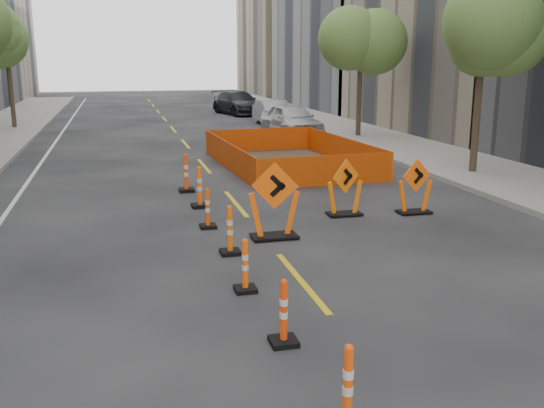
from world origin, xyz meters
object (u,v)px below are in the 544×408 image
object	(u,v)px
chevron_sign_center	(345,187)
parked_car_far	(238,103)
channelizer_7	(200,187)
chevron_sign_right	(415,186)
chevron_sign_left	(274,201)
parked_car_near	(291,120)
channelizer_3	(284,312)
channelizer_5	(230,230)
channelizer_4	(245,265)
parked_car_mid	(273,113)
channelizer_2	(348,386)
channelizer_8	(186,173)
channelizer_6	(208,208)

from	to	relation	value
chevron_sign_center	parked_car_far	size ratio (longest dim) A/B	0.26
channelizer_7	chevron_sign_right	size ratio (longest dim) A/B	0.79
chevron_sign_left	parked_car_near	world-z (taller)	chevron_sign_left
channelizer_3	channelizer_7	xyz separation A→B (m)	(-0.05, 8.06, 0.08)
channelizer_5	parked_car_far	xyz separation A→B (m)	(6.21, 30.50, 0.29)
channelizer_4	channelizer_7	xyz separation A→B (m)	(0.06, 6.04, 0.09)
parked_car_near	parked_car_mid	world-z (taller)	parked_car_near
channelizer_4	channelizer_2	bearing A→B (deg)	-86.52
parked_car_near	chevron_sign_center	bearing A→B (deg)	-107.36
channelizer_2	channelizer_8	xyz separation A→B (m)	(-0.31, 12.09, 0.08)
channelizer_7	channelizer_2	bearing A→B (deg)	-88.94
chevron_sign_right	channelizer_4	bearing A→B (deg)	-155.12
channelizer_4	parked_car_far	xyz separation A→B (m)	(6.32, 32.51, 0.33)
channelizer_4	channelizer_7	world-z (taller)	channelizer_7
channelizer_3	chevron_sign_left	distance (m)	5.01
channelizer_5	channelizer_8	xyz separation A→B (m)	(-0.18, 6.04, 0.06)
chevron_sign_right	channelizer_3	bearing A→B (deg)	-143.12
channelizer_5	parked_car_near	distance (m)	18.87
channelizer_5	channelizer_6	world-z (taller)	channelizer_5
channelizer_3	chevron_sign_left	xyz separation A→B (m)	(1.13, 4.86, 0.37)
chevron_sign_left	parked_car_far	distance (m)	30.10
channelizer_5	parked_car_far	bearing A→B (deg)	78.50
chevron_sign_left	parked_car_far	bearing A→B (deg)	101.38
chevron_sign_right	chevron_sign_center	bearing A→B (deg)	158.97
channelizer_7	chevron_sign_left	size ratio (longest dim) A/B	0.66
chevron_sign_center	parked_car_near	size ratio (longest dim) A/B	0.30
chevron_sign_center	channelizer_7	bearing A→B (deg)	129.13
channelizer_8	channelizer_2	bearing A→B (deg)	-88.54
channelizer_5	channelizer_2	bearing A→B (deg)	-88.76
channelizer_8	parked_car_far	distance (m)	25.28
chevron_sign_left	channelizer_2	bearing A→B (deg)	-77.07
channelizer_8	parked_car_far	world-z (taller)	parked_car_far
chevron_sign_left	channelizer_3	bearing A→B (deg)	-81.93
chevron_sign_center	chevron_sign_right	size ratio (longest dim) A/B	1.02
channelizer_2	parked_car_near	xyz separation A→B (m)	(6.26, 23.80, 0.34)
chevron_sign_left	parked_car_near	distance (m)	17.72
parked_car_mid	channelizer_6	bearing A→B (deg)	-109.08
chevron_sign_right	parked_car_mid	size ratio (longest dim) A/B	0.32
channelizer_3	parked_car_far	bearing A→B (deg)	79.80
channelizer_8	parked_car_mid	bearing A→B (deg)	67.59
channelizer_2	chevron_sign_left	size ratio (longest dim) A/B	0.57
channelizer_4	parked_car_far	bearing A→B (deg)	79.00
channelizer_8	channelizer_7	bearing A→B (deg)	-86.53
chevron_sign_right	channelizer_8	bearing A→B (deg)	129.52
channelizer_4	parked_car_mid	xyz separation A→B (m)	(6.91, 24.98, 0.27)
channelizer_6	channelizer_8	bearing A→B (deg)	90.46
channelizer_3	chevron_sign_left	bearing A→B (deg)	76.96
channelizer_5	channelizer_7	world-z (taller)	channelizer_7
channelizer_7	parked_car_far	size ratio (longest dim) A/B	0.20
channelizer_4	parked_car_mid	bearing A→B (deg)	74.53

